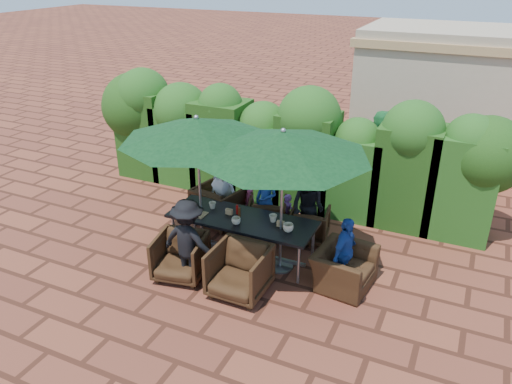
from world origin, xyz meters
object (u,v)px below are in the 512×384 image
at_px(dining_table, 242,222).
at_px(chair_far_left, 220,203).
at_px(chair_far_mid, 267,213).
at_px(chair_far_right, 310,223).
at_px(umbrella_right, 283,144).
at_px(umbrella_left, 197,130).
at_px(chair_near_left, 180,255).
at_px(chair_end_right, 344,262).
at_px(chair_near_right, 239,269).

distance_m(dining_table, chair_far_left, 1.32).
relative_size(dining_table, chair_far_mid, 3.50).
bearing_deg(dining_table, chair_far_right, 49.60).
bearing_deg(chair_far_mid, dining_table, 69.20).
height_order(chair_far_left, chair_far_right, chair_far_left).
bearing_deg(dining_table, umbrella_right, -4.02).
bearing_deg(chair_far_mid, chair_far_left, -11.80).
xyz_separation_m(umbrella_left, chair_near_left, (0.15, -0.95, -1.81)).
distance_m(chair_far_right, chair_end_right, 1.48).
bearing_deg(umbrella_right, chair_far_right, 82.73).
relative_size(chair_far_left, chair_far_mid, 1.20).
height_order(chair_far_left, chair_end_right, chair_far_left).
distance_m(umbrella_left, chair_far_left, 2.00).
bearing_deg(chair_end_right, dining_table, 93.40).
distance_m(umbrella_right, chair_far_mid, 2.26).
bearing_deg(chair_end_right, chair_far_left, 76.52).
height_order(chair_near_left, chair_near_right, chair_near_right).
bearing_deg(chair_end_right, chair_far_mid, 64.53).
relative_size(chair_near_left, chair_end_right, 0.84).
bearing_deg(chair_far_right, chair_near_left, 42.96).
bearing_deg(chair_near_right, chair_far_left, 126.32).
bearing_deg(umbrella_right, chair_near_right, -108.26).
relative_size(umbrella_left, chair_far_right, 3.70).
relative_size(umbrella_right, chair_near_left, 3.41).
bearing_deg(chair_near_right, chair_near_left, 179.54).
distance_m(dining_table, umbrella_left, 1.73).
relative_size(chair_far_right, chair_near_right, 0.81).
height_order(chair_far_mid, chair_near_left, chair_near_left).
bearing_deg(chair_near_right, chair_far_right, 77.80).
bearing_deg(chair_far_left, chair_near_right, 137.64).
relative_size(dining_table, chair_near_left, 3.15).
xyz_separation_m(chair_near_right, chair_end_right, (1.41, 0.88, -0.01)).
height_order(chair_far_right, chair_near_left, chair_near_left).
xyz_separation_m(chair_near_left, chair_end_right, (2.48, 0.87, 0.02)).
distance_m(chair_far_right, chair_near_left, 2.50).
relative_size(umbrella_right, chair_far_right, 3.94).
height_order(chair_far_mid, chair_end_right, chair_end_right).
relative_size(chair_far_mid, chair_end_right, 0.76).
distance_m(chair_near_left, chair_near_right, 1.08).
height_order(chair_far_mid, chair_near_right, chair_near_right).
distance_m(chair_far_left, chair_near_right, 2.32).
bearing_deg(dining_table, chair_far_left, 135.97).
bearing_deg(chair_near_left, chair_end_right, 8.40).
height_order(umbrella_right, chair_near_right, umbrella_right).
height_order(dining_table, chair_far_left, chair_far_left).
distance_m(chair_far_mid, chair_near_right, 2.04).
height_order(umbrella_right, chair_far_right, umbrella_right).
bearing_deg(chair_far_right, umbrella_left, 22.11).
distance_m(umbrella_left, chair_far_mid, 2.28).
relative_size(dining_table, chair_end_right, 2.65).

